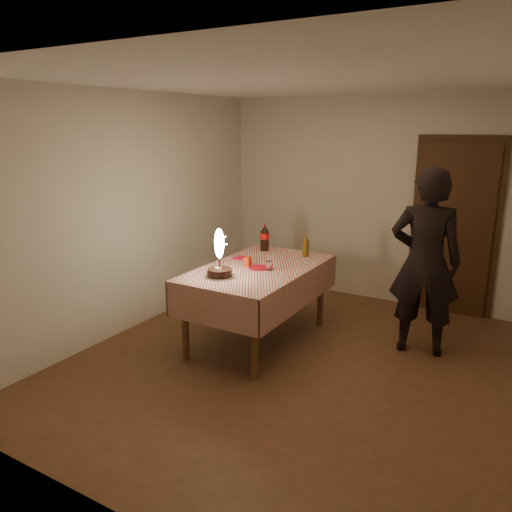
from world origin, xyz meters
name	(u,v)px	position (x,y,z in m)	size (l,w,h in m)	color
ground	(294,364)	(0.00, 0.00, 0.00)	(4.00, 4.50, 0.01)	brown
room_shell	(305,192)	(0.03, 0.08, 1.65)	(4.04, 4.54, 2.62)	beige
dining_table	(258,277)	(-0.57, 0.29, 0.71)	(1.02, 1.72, 0.82)	brown
birthday_cake	(220,263)	(-0.72, -0.19, 0.96)	(0.30, 0.30, 0.47)	white
red_plate	(260,268)	(-0.53, 0.25, 0.83)	(0.22, 0.22, 0.01)	#B00C18
red_cup	(247,261)	(-0.68, 0.26, 0.87)	(0.08, 0.08, 0.10)	#BB2A0D
clear_cup	(269,266)	(-0.42, 0.25, 0.87)	(0.07, 0.07, 0.09)	white
napkin_stack	(242,258)	(-0.87, 0.45, 0.83)	(0.15, 0.15, 0.02)	red
cola_bottle	(265,237)	(-0.86, 0.93, 0.98)	(0.10, 0.10, 0.32)	black
amber_bottle_right	(306,246)	(-0.32, 0.91, 0.94)	(0.06, 0.06, 0.25)	brown
photographer	(425,262)	(0.95, 0.91, 0.94)	(0.75, 0.57, 1.87)	black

